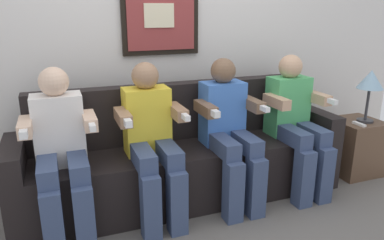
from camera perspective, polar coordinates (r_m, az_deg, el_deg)
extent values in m
plane|color=#66605B|center=(2.78, 1.13, -14.80)|extent=(6.41, 6.41, 0.00)
cube|color=silver|center=(3.09, -4.15, 13.90)|extent=(4.93, 0.05, 2.60)
cube|color=black|center=(3.04, -4.89, 14.77)|extent=(0.63, 0.03, 0.50)
cube|color=maroon|center=(3.02, -4.80, 14.76)|extent=(0.55, 0.02, 0.42)
cube|color=beige|center=(3.00, -5.15, 15.86)|extent=(0.24, 0.02, 0.18)
cube|color=black|center=(2.91, -0.98, -8.21)|extent=(2.25, 0.58, 0.45)
cube|color=black|center=(2.95, -2.47, 1.45)|extent=(2.25, 0.14, 0.45)
cube|color=black|center=(2.76, -25.48, -9.57)|extent=(0.14, 0.58, 0.62)
cube|color=black|center=(3.44, 18.17, -3.51)|extent=(0.14, 0.58, 0.62)
cube|color=white|center=(2.59, -19.94, -1.47)|extent=(0.32, 0.20, 0.48)
sphere|color=beige|center=(2.51, -20.68, 5.59)|extent=(0.19, 0.19, 0.19)
cube|color=#38476B|center=(2.47, -21.49, -7.05)|extent=(0.12, 0.40, 0.12)
cube|color=#38476B|center=(2.47, -17.30, -6.62)|extent=(0.12, 0.40, 0.12)
cube|color=#38476B|center=(2.42, -20.73, -15.11)|extent=(0.12, 0.12, 0.45)
cube|color=#38476B|center=(2.42, -16.34, -14.66)|extent=(0.12, 0.12, 0.45)
cube|color=beige|center=(2.46, -24.45, -0.99)|extent=(0.08, 0.28, 0.08)
cube|color=beige|center=(2.46, -15.64, -0.08)|extent=(0.08, 0.28, 0.08)
cube|color=white|center=(2.30, -15.27, -0.93)|extent=(0.04, 0.13, 0.04)
cube|color=white|center=(2.31, -24.68, -1.91)|extent=(0.04, 0.10, 0.04)
cube|color=yellow|center=(2.66, -7.03, -0.10)|extent=(0.32, 0.20, 0.48)
sphere|color=#9E7556|center=(2.58, -7.29, 6.82)|extent=(0.19, 0.19, 0.19)
cube|color=#38476B|center=(2.51, -7.78, -5.50)|extent=(0.12, 0.40, 0.12)
cube|color=#38476B|center=(2.56, -3.83, -4.99)|extent=(0.12, 0.40, 0.12)
cube|color=#38476B|center=(2.47, -6.41, -13.33)|extent=(0.12, 0.12, 0.45)
cube|color=#38476B|center=(2.51, -2.33, -12.66)|extent=(0.12, 0.12, 0.45)
cube|color=#9E7556|center=(2.48, -10.68, 0.44)|extent=(0.08, 0.28, 0.08)
cube|color=#9E7556|center=(2.57, -2.34, 1.30)|extent=(0.08, 0.28, 0.08)
cube|color=white|center=(2.42, -1.14, 0.57)|extent=(0.04, 0.13, 0.04)
cube|color=white|center=(2.33, -9.98, -0.37)|extent=(0.04, 0.10, 0.04)
cube|color=#3F72CC|center=(2.85, 4.70, 1.15)|extent=(0.32, 0.20, 0.48)
sphere|color=brown|center=(2.78, 4.86, 7.62)|extent=(0.19, 0.19, 0.19)
cube|color=#38476B|center=(2.70, 4.68, -3.81)|extent=(0.12, 0.40, 0.12)
cube|color=#38476B|center=(2.77, 8.06, -3.32)|extent=(0.12, 0.40, 0.12)
cube|color=#38476B|center=(2.65, 6.40, -11.02)|extent=(0.12, 0.12, 0.45)
cube|color=#38476B|center=(2.73, 9.83, -10.30)|extent=(0.12, 0.12, 0.45)
cube|color=brown|center=(2.65, 2.12, 1.75)|extent=(0.08, 0.28, 0.08)
cube|color=brown|center=(2.81, 9.29, 2.45)|extent=(0.08, 0.28, 0.08)
cube|color=white|center=(2.67, 10.99, 1.84)|extent=(0.04, 0.13, 0.04)
cube|color=white|center=(2.50, 3.54, 1.07)|extent=(0.04, 0.10, 0.04)
cube|color=#4CB266|center=(3.14, 14.60, 2.16)|extent=(0.32, 0.20, 0.48)
sphere|color=tan|center=(3.08, 15.05, 8.03)|extent=(0.19, 0.19, 0.19)
cube|color=#38476B|center=(2.99, 15.10, -2.26)|extent=(0.12, 0.40, 0.12)
cube|color=#38476B|center=(3.09, 17.82, -1.83)|extent=(0.12, 0.40, 0.12)
cube|color=#38476B|center=(2.95, 16.93, -8.68)|extent=(0.12, 0.12, 0.45)
cube|color=#38476B|center=(3.05, 19.65, -8.03)|extent=(0.12, 0.12, 0.45)
cube|color=tan|center=(2.92, 12.99, 2.80)|extent=(0.08, 0.28, 0.08)
cube|color=tan|center=(3.14, 18.80, 3.32)|extent=(0.08, 0.28, 0.08)
cube|color=white|center=(3.02, 20.70, 2.80)|extent=(0.04, 0.13, 0.04)
cube|color=brown|center=(3.68, 23.90, -3.80)|extent=(0.40, 0.40, 0.50)
cylinder|color=#333338|center=(3.59, 25.26, -0.08)|extent=(0.14, 0.14, 0.02)
cylinder|color=#333338|center=(3.56, 25.56, 2.23)|extent=(0.02, 0.02, 0.28)
cone|color=#8CB2CC|center=(3.51, 26.02, 5.70)|extent=(0.22, 0.22, 0.16)
cube|color=white|center=(3.46, 24.51, -0.58)|extent=(0.04, 0.13, 0.02)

